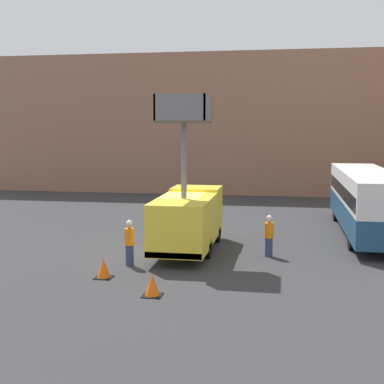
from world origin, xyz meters
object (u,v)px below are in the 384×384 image
(utility_truck, at_px, (188,216))
(traffic_cone_mid_road, at_px, (104,269))
(city_bus, at_px, (366,197))
(traffic_cone_near_truck, at_px, (152,286))
(road_worker_directing, at_px, (269,236))
(road_worker_near_truck, at_px, (129,243))

(utility_truck, xyz_separation_m, traffic_cone_mid_road, (-2.29, -4.61, -1.27))
(city_bus, height_order, traffic_cone_near_truck, city_bus)
(utility_truck, bearing_deg, traffic_cone_mid_road, -116.41)
(traffic_cone_near_truck, bearing_deg, traffic_cone_mid_road, 142.42)
(traffic_cone_near_truck, distance_m, traffic_cone_mid_road, 2.85)
(road_worker_directing, relative_size, traffic_cone_near_truck, 2.45)
(road_worker_near_truck, bearing_deg, traffic_cone_near_truck, 60.40)
(traffic_cone_near_truck, bearing_deg, road_worker_near_truck, 117.00)
(city_bus, distance_m, traffic_cone_mid_road, 14.63)
(traffic_cone_near_truck, xyz_separation_m, traffic_cone_mid_road, (-2.26, 1.74, -0.00))
(road_worker_near_truck, xyz_separation_m, road_worker_directing, (5.38, 2.49, -0.04))
(road_worker_near_truck, bearing_deg, city_bus, 162.48)
(traffic_cone_mid_road, bearing_deg, utility_truck, 63.59)
(road_worker_directing, bearing_deg, traffic_cone_mid_road, -129.12)
(city_bus, bearing_deg, road_worker_near_truck, 120.23)
(road_worker_directing, xyz_separation_m, traffic_cone_mid_road, (-5.82, -4.31, -0.54))
(road_worker_directing, relative_size, traffic_cone_mid_road, 2.47)
(utility_truck, relative_size, traffic_cone_near_truck, 9.36)
(city_bus, relative_size, road_worker_near_truck, 6.75)
(road_worker_near_truck, relative_size, traffic_cone_near_truck, 2.53)
(utility_truck, height_order, traffic_cone_near_truck, utility_truck)
(utility_truck, bearing_deg, traffic_cone_near_truck, -90.30)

